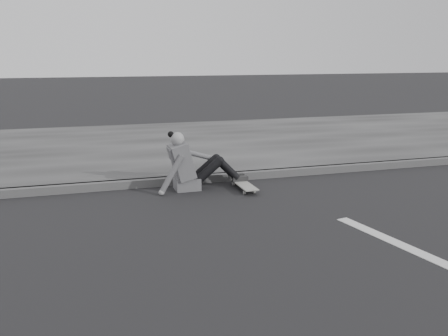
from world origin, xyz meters
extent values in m
plane|color=black|center=(0.00, 0.00, 0.00)|extent=(80.00, 80.00, 0.00)
cube|color=#474747|center=(0.00, 2.58, 0.06)|extent=(24.00, 0.16, 0.12)
cube|color=#363636|center=(0.00, 5.60, 0.06)|extent=(24.00, 6.00, 0.12)
cylinder|color=gray|center=(1.19, 1.75, 0.03)|extent=(0.03, 0.05, 0.05)
cylinder|color=gray|center=(1.34, 1.75, 0.03)|extent=(0.03, 0.05, 0.05)
cylinder|color=gray|center=(1.19, 2.27, 0.03)|extent=(0.03, 0.05, 0.05)
cylinder|color=gray|center=(1.34, 2.27, 0.03)|extent=(0.03, 0.05, 0.05)
cube|color=#2D2D2F|center=(1.27, 1.75, 0.06)|extent=(0.16, 0.04, 0.03)
cube|color=#2D2D2F|center=(1.27, 2.27, 0.06)|extent=(0.16, 0.04, 0.03)
cube|color=gray|center=(1.27, 2.01, 0.08)|extent=(0.20, 0.78, 0.02)
cube|color=#545457|center=(0.47, 2.26, 0.09)|extent=(0.36, 0.34, 0.18)
cube|color=#545457|center=(0.40, 2.26, 0.43)|extent=(0.37, 0.40, 0.57)
cube|color=#545457|center=(0.27, 2.26, 0.55)|extent=(0.14, 0.30, 0.20)
cylinder|color=gray|center=(0.35, 2.26, 0.67)|extent=(0.09, 0.09, 0.08)
sphere|color=gray|center=(0.34, 2.26, 0.76)|extent=(0.20, 0.20, 0.20)
sphere|color=black|center=(0.25, 2.28, 0.83)|extent=(0.09, 0.09, 0.09)
cylinder|color=black|center=(0.78, 2.17, 0.28)|extent=(0.43, 0.13, 0.39)
cylinder|color=black|center=(0.78, 2.35, 0.28)|extent=(0.43, 0.13, 0.39)
cylinder|color=black|center=(1.08, 2.17, 0.28)|extent=(0.35, 0.11, 0.36)
cylinder|color=black|center=(1.08, 2.35, 0.28)|extent=(0.35, 0.11, 0.36)
sphere|color=black|center=(0.95, 2.17, 0.42)|extent=(0.13, 0.13, 0.13)
sphere|color=black|center=(0.95, 2.35, 0.42)|extent=(0.13, 0.13, 0.13)
cube|color=#272727|center=(1.27, 2.17, 0.12)|extent=(0.24, 0.08, 0.07)
cube|color=#272727|center=(1.27, 2.35, 0.12)|extent=(0.24, 0.08, 0.07)
cylinder|color=#545457|center=(0.20, 2.05, 0.29)|extent=(0.38, 0.08, 0.58)
sphere|color=gray|center=(0.05, 2.04, 0.04)|extent=(0.08, 0.08, 0.08)
cylinder|color=#545457|center=(0.64, 2.42, 0.49)|extent=(0.48, 0.08, 0.21)
camera|label=1|loc=(-1.09, -4.73, 1.97)|focal=40.00mm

